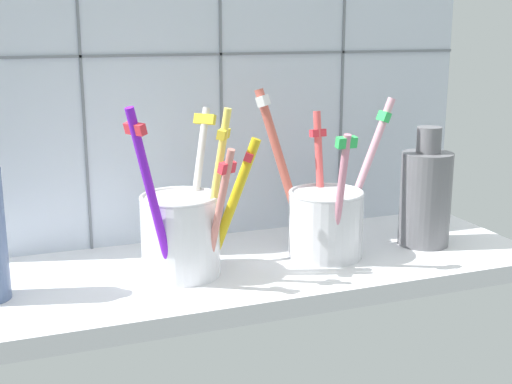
% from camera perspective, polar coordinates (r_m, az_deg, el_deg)
% --- Properties ---
extents(counter_slab, '(0.64, 0.22, 0.02)m').
position_cam_1_polar(counter_slab, '(0.76, -0.21, -6.53)').
color(counter_slab, silver).
rests_on(counter_slab, ground).
extents(tile_wall_back, '(0.64, 0.02, 0.45)m').
position_cam_1_polar(tile_wall_back, '(0.83, -3.17, 10.37)').
color(tile_wall_back, silver).
rests_on(tile_wall_back, ground).
extents(toothbrush_cup_left, '(0.14, 0.11, 0.18)m').
position_cam_1_polar(toothbrush_cup_left, '(0.71, -6.10, -3.13)').
color(toothbrush_cup_left, white).
rests_on(toothbrush_cup_left, counter_slab).
extents(toothbrush_cup_right, '(0.15, 0.13, 0.18)m').
position_cam_1_polar(toothbrush_cup_right, '(0.77, 5.77, -2.10)').
color(toothbrush_cup_right, silver).
rests_on(toothbrush_cup_right, counter_slab).
extents(ceramic_vase, '(0.06, 0.06, 0.14)m').
position_cam_1_polar(ceramic_vase, '(0.83, 13.88, -0.29)').
color(ceramic_vase, slate).
rests_on(ceramic_vase, counter_slab).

